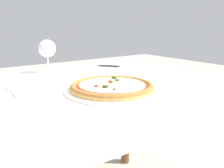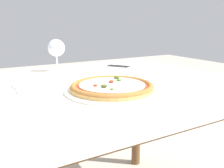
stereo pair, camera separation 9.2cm
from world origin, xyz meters
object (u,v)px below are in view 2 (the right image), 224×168
at_px(fork, 17,89).
at_px(dining_table, 103,104).
at_px(pizza_plate, 112,87).
at_px(wine_glass_far_left, 56,49).
at_px(cell_phone, 118,67).

bearing_deg(fork, dining_table, -12.72).
bearing_deg(pizza_plate, dining_table, 77.03).
distance_m(wine_glass_far_left, cell_phone, 0.36).
bearing_deg(wine_glass_far_left, fork, -131.76).
bearing_deg(dining_table, fork, 167.28).
xyz_separation_m(fork, cell_phone, (0.59, 0.21, 0.00)).
distance_m(pizza_plate, fork, 0.37).
distance_m(fork, wine_glass_far_left, 0.39).
bearing_deg(cell_phone, dining_table, -131.48).
relative_size(dining_table, cell_phone, 7.39).
bearing_deg(fork, cell_phone, 20.06).
xyz_separation_m(pizza_plate, cell_phone, (0.29, 0.42, -0.01)).
distance_m(pizza_plate, wine_glass_far_left, 0.50).
xyz_separation_m(dining_table, cell_phone, (0.26, 0.29, 0.10)).
height_order(wine_glass_far_left, cell_phone, wine_glass_far_left).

